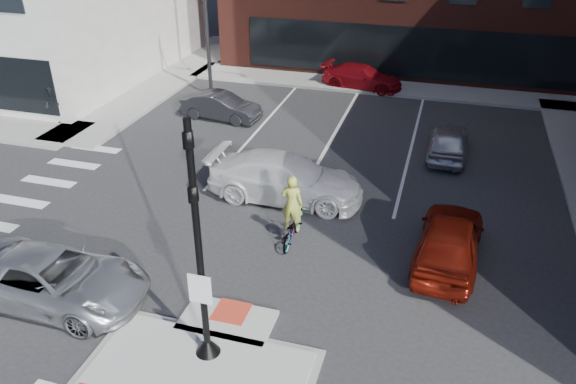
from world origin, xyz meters
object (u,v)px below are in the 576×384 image
(red_sedan, at_px, (449,240))
(cyclist, at_px, (292,220))
(pedestrian_a, at_px, (53,105))
(bg_car_dark, at_px, (221,106))
(bg_car_silver, at_px, (449,140))
(silver_suv, at_px, (53,278))
(bg_car_red, at_px, (362,77))
(white_pickup, at_px, (286,178))

(red_sedan, distance_m, cyclist, 4.76)
(cyclist, distance_m, pedestrian_a, 14.75)
(bg_car_dark, xyz_separation_m, bg_car_silver, (10.65, -1.19, 0.04))
(bg_car_silver, distance_m, pedestrian_a, 17.86)
(bg_car_dark, relative_size, pedestrian_a, 2.19)
(silver_suv, bearing_deg, pedestrian_a, 36.27)
(bg_car_red, bearing_deg, bg_car_silver, -138.35)
(silver_suv, distance_m, cyclist, 7.04)
(silver_suv, bearing_deg, white_pickup, -31.13)
(red_sedan, relative_size, pedestrian_a, 2.56)
(bg_car_dark, bearing_deg, pedestrian_a, 119.01)
(red_sedan, height_order, cyclist, cyclist)
(white_pickup, relative_size, bg_car_silver, 1.40)
(white_pickup, xyz_separation_m, pedestrian_a, (-12.33, 3.64, 0.22))
(pedestrian_a, bearing_deg, red_sedan, -0.30)
(bg_car_dark, height_order, cyclist, cyclist)
(white_pickup, distance_m, pedestrian_a, 12.85)
(cyclist, height_order, pedestrian_a, cyclist)
(red_sedan, relative_size, bg_car_red, 1.02)
(bg_car_red, bearing_deg, white_pickup, -173.16)
(bg_car_dark, bearing_deg, silver_suv, -170.08)
(bg_car_red, distance_m, cyclist, 15.81)
(pedestrian_a, bearing_deg, bg_car_silver, 23.76)
(silver_suv, height_order, white_pickup, white_pickup)
(bg_car_dark, height_order, bg_car_silver, bg_car_silver)
(silver_suv, distance_m, bg_car_dark, 13.85)
(bg_car_silver, bearing_deg, bg_car_red, -56.16)
(bg_car_silver, xyz_separation_m, cyclist, (-4.43, -8.08, 0.11))
(bg_car_red, bearing_deg, cyclist, -169.14)
(white_pickup, height_order, pedestrian_a, pedestrian_a)
(white_pickup, xyz_separation_m, bg_car_dark, (-5.21, 6.60, -0.17))
(pedestrian_a, bearing_deg, white_pickup, 1.62)
(bg_car_silver, distance_m, bg_car_red, 9.17)
(silver_suv, distance_m, red_sedan, 11.22)
(bg_car_dark, distance_m, bg_car_red, 8.67)
(bg_car_dark, relative_size, cyclist, 1.66)
(white_pickup, distance_m, bg_car_red, 13.15)
(bg_car_silver, bearing_deg, red_sedan, 93.52)
(silver_suv, relative_size, bg_car_silver, 1.32)
(white_pickup, height_order, bg_car_silver, white_pickup)
(bg_car_dark, xyz_separation_m, cyclist, (6.22, -9.27, 0.15))
(red_sedan, xyz_separation_m, bg_car_silver, (-0.32, 7.78, -0.09))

